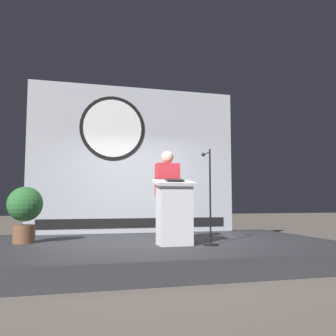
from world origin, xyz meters
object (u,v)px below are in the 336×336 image
object	(u,v)px
speaker_person	(167,195)
potted_plant	(25,209)
microphone_stand	(209,211)
podium	(174,212)

from	to	relation	value
speaker_person	potted_plant	size ratio (longest dim) A/B	1.67
speaker_person	microphone_stand	bearing A→B (deg)	-46.84
speaker_person	microphone_stand	size ratio (longest dim) A/B	1.02
podium	microphone_stand	world-z (taller)	microphone_stand
microphone_stand	potted_plant	size ratio (longest dim) A/B	1.64
speaker_person	podium	bearing A→B (deg)	-90.92
potted_plant	microphone_stand	bearing A→B (deg)	-18.95
podium	microphone_stand	bearing A→B (deg)	-11.03
podium	speaker_person	world-z (taller)	speaker_person
podium	potted_plant	xyz separation A→B (m)	(-2.36, 0.89, 0.04)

